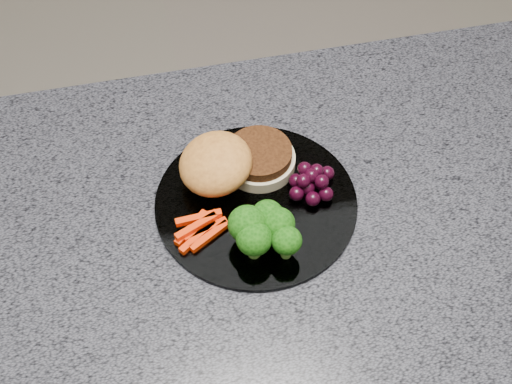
{
  "coord_description": "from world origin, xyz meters",
  "views": [
    {
      "loc": [
        -0.12,
        -0.5,
        1.64
      ],
      "look_at": [
        -0.0,
        0.03,
        0.93
      ],
      "focal_mm": 50.0,
      "sensor_mm": 36.0,
      "label": 1
    }
  ],
  "objects_px": {
    "plate": "(256,203)",
    "burger": "(231,164)",
    "grape_bunch": "(312,182)",
    "island_cabinet": "(261,373)"
  },
  "relations": [
    {
      "from": "plate",
      "to": "burger",
      "type": "xyz_separation_m",
      "value": [
        -0.02,
        0.05,
        0.03
      ]
    },
    {
      "from": "plate",
      "to": "burger",
      "type": "height_order",
      "value": "burger"
    },
    {
      "from": "plate",
      "to": "burger",
      "type": "bearing_deg",
      "value": 113.71
    },
    {
      "from": "burger",
      "to": "grape_bunch",
      "type": "xyz_separation_m",
      "value": [
        0.1,
        -0.05,
        -0.01
      ]
    },
    {
      "from": "island_cabinet",
      "to": "grape_bunch",
      "type": "relative_size",
      "value": 18.03
    },
    {
      "from": "plate",
      "to": "burger",
      "type": "distance_m",
      "value": 0.06
    },
    {
      "from": "island_cabinet",
      "to": "burger",
      "type": "height_order",
      "value": "burger"
    },
    {
      "from": "island_cabinet",
      "to": "plate",
      "type": "bearing_deg",
      "value": 93.46
    },
    {
      "from": "island_cabinet",
      "to": "grape_bunch",
      "type": "xyz_separation_m",
      "value": [
        0.07,
        0.04,
        0.49
      ]
    },
    {
      "from": "island_cabinet",
      "to": "grape_bunch",
      "type": "bearing_deg",
      "value": 26.85
    }
  ]
}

